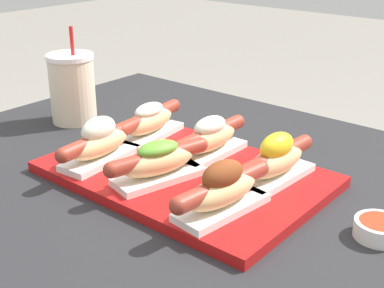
% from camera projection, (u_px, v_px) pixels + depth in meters
% --- Properties ---
extents(serving_tray, '(0.46, 0.31, 0.02)m').
position_uv_depth(serving_tray, '(185.00, 174.00, 0.91)').
color(serving_tray, '#B71414').
rests_on(serving_tray, patio_table).
extents(hot_dog_0, '(0.07, 0.19, 0.08)m').
position_uv_depth(hot_dog_0, '(100.00, 142.00, 0.93)').
color(hot_dog_0, white).
rests_on(hot_dog_0, serving_tray).
extents(hot_dog_1, '(0.10, 0.19, 0.07)m').
position_uv_depth(hot_dog_1, '(158.00, 161.00, 0.86)').
color(hot_dog_1, white).
rests_on(hot_dog_1, serving_tray).
extents(hot_dog_2, '(0.08, 0.19, 0.08)m').
position_uv_depth(hot_dog_2, '(222.00, 189.00, 0.76)').
color(hot_dog_2, white).
rests_on(hot_dog_2, serving_tray).
extents(hot_dog_3, '(0.08, 0.19, 0.07)m').
position_uv_depth(hot_dog_3, '(149.00, 121.00, 1.03)').
color(hot_dog_3, white).
rests_on(hot_dog_3, serving_tray).
extents(hot_dog_4, '(0.06, 0.20, 0.07)m').
position_uv_depth(hot_dog_4, '(210.00, 138.00, 0.95)').
color(hot_dog_4, white).
rests_on(hot_dog_4, serving_tray).
extents(hot_dog_5, '(0.07, 0.19, 0.08)m').
position_uv_depth(hot_dog_5, '(276.00, 160.00, 0.86)').
color(hot_dog_5, white).
rests_on(hot_dog_5, serving_tray).
extents(sauce_bowl, '(0.07, 0.07, 0.02)m').
position_uv_depth(sauce_bowl, '(379.00, 228.00, 0.74)').
color(sauce_bowl, white).
rests_on(sauce_bowl, patio_table).
extents(drink_cup, '(0.10, 0.10, 0.21)m').
position_uv_depth(drink_cup, '(72.00, 88.00, 1.15)').
color(drink_cup, beige).
rests_on(drink_cup, patio_table).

